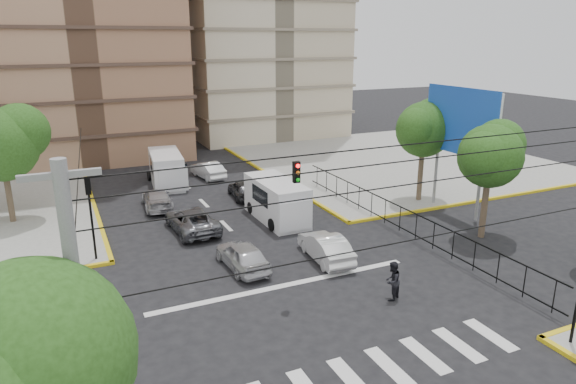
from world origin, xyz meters
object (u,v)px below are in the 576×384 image
traffic_light_nw (90,205)px  car_silver_front_left (242,255)px  van_left_lane (167,170)px  car_white_front_right (325,247)px  pedestrian_crosswalk (392,281)px  van_right_lane (278,202)px

traffic_light_nw → car_silver_front_left: 8.12m
van_left_lane → car_white_front_right: 18.11m
car_silver_front_left → car_white_front_right: 4.38m
traffic_light_nw → pedestrian_crosswalk: size_ratio=2.44×
car_white_front_right → traffic_light_nw: bearing=-19.3°
van_right_lane → van_left_lane: size_ratio=0.97×
pedestrian_crosswalk → van_right_lane: bearing=-117.9°
van_right_lane → van_left_lane: 12.00m
car_white_front_right → van_right_lane: bearing=-87.0°
traffic_light_nw → car_white_front_right: (10.96, -4.80, -2.40)m
traffic_light_nw → pedestrian_crosswalk: traffic_light_nw is taller
van_right_lane → pedestrian_crosswalk: bearing=-88.6°
van_right_lane → traffic_light_nw: bearing=-172.3°
car_silver_front_left → car_white_front_right: (4.30, -0.82, 0.01)m
van_left_lane → traffic_light_nw: bearing=-110.7°
car_silver_front_left → van_left_lane: bearing=-92.6°
van_left_lane → pedestrian_crosswalk: size_ratio=3.29×
car_white_front_right → pedestrian_crosswalk: (0.61, -4.99, 0.19)m
pedestrian_crosswalk → car_white_front_right: bearing=-113.2°
traffic_light_nw → van_left_lane: traffic_light_nw is taller
van_right_lane → car_white_front_right: 6.50m
traffic_light_nw → car_silver_front_left: size_ratio=1.06×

